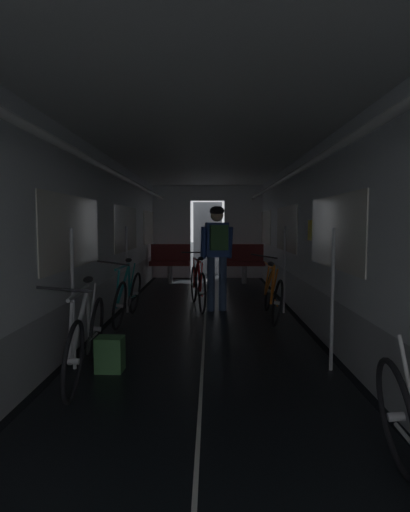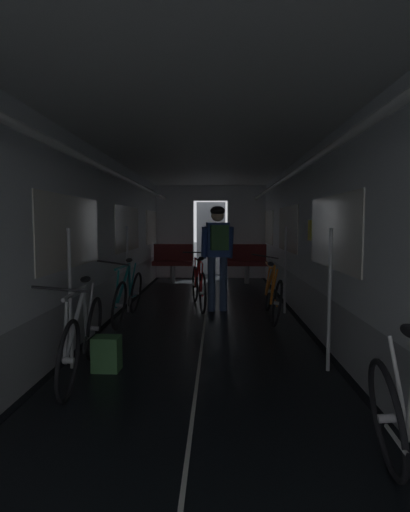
# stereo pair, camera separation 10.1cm
# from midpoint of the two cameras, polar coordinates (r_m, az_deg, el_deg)

# --- Properties ---
(train_car_shell) EXTENTS (3.14, 12.34, 2.57)m
(train_car_shell) POSITION_cam_midpoint_polar(r_m,az_deg,el_deg) (5.47, 0.35, 7.20)
(train_car_shell) COLOR black
(train_car_shell) RESTS_ON ground
(bench_seat_far_left) EXTENTS (0.98, 0.51, 0.95)m
(bench_seat_far_left) POSITION_cam_midpoint_polar(r_m,az_deg,el_deg) (10.03, -4.20, -0.50)
(bench_seat_far_left) COLOR gray
(bench_seat_far_left) RESTS_ON ground
(bench_seat_far_right) EXTENTS (0.98, 0.51, 0.95)m
(bench_seat_far_right) POSITION_cam_midpoint_polar(r_m,az_deg,el_deg) (10.00, 6.11, -0.53)
(bench_seat_far_right) COLOR gray
(bench_seat_far_right) RESTS_ON ground
(bicycle_silver) EXTENTS (0.44, 1.69, 0.95)m
(bicycle_silver) POSITION_cam_midpoint_polar(r_m,az_deg,el_deg) (4.06, -15.96, -10.77)
(bicycle_silver) COLOR black
(bicycle_silver) RESTS_ON ground
(bicycle_teal) EXTENTS (0.44, 1.69, 0.96)m
(bicycle_teal) POSITION_cam_midpoint_polar(r_m,az_deg,el_deg) (6.21, -10.20, -5.39)
(bicycle_teal) COLOR black
(bicycle_teal) RESTS_ON ground
(bicycle_orange) EXTENTS (0.44, 1.69, 0.96)m
(bicycle_orange) POSITION_cam_midpoint_polar(r_m,az_deg,el_deg) (6.35, 9.87, -5.18)
(bicycle_orange) COLOR black
(bicycle_orange) RESTS_ON ground
(person_cyclist_aisle) EXTENTS (0.56, 0.43, 1.73)m
(person_cyclist_aisle) POSITION_cam_midpoint_polar(r_m,az_deg,el_deg) (6.71, 2.22, 1.35)
(person_cyclist_aisle) COLOR #384C75
(person_cyclist_aisle) RESTS_ON ground
(bicycle_red_in_aisle) EXTENTS (0.48, 1.67, 0.93)m
(bicycle_red_in_aisle) POSITION_cam_midpoint_polar(r_m,az_deg,el_deg) (7.04, -0.48, -4.12)
(bicycle_red_in_aisle) COLOR black
(bicycle_red_in_aisle) RESTS_ON ground
(backpack_on_floor) EXTENTS (0.27, 0.21, 0.34)m
(backpack_on_floor) POSITION_cam_midpoint_polar(r_m,az_deg,el_deg) (4.23, -12.83, -13.10)
(backpack_on_floor) COLOR #3D703D
(backpack_on_floor) RESTS_ON ground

